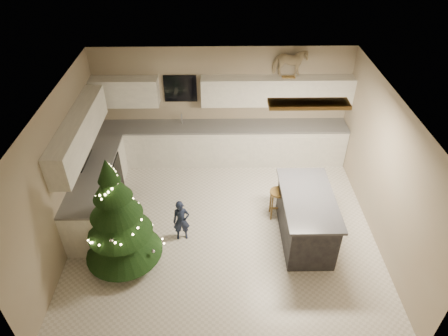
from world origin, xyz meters
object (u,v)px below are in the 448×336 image
at_px(island, 306,218).
at_px(rocking_horse, 290,63).
at_px(bar_stool, 278,198).
at_px(toddler, 181,221).
at_px(christmas_tree, 119,223).

xyz_separation_m(island, rocking_horse, (-0.08, 2.58, 1.83)).
relative_size(island, bar_stool, 2.78).
bearing_deg(toddler, island, -7.58).
xyz_separation_m(island, christmas_tree, (-3.16, -0.48, 0.40)).
bearing_deg(christmas_tree, island, 8.71).
bearing_deg(island, toddler, 179.45).
bearing_deg(toddler, bar_stool, 10.14).
bearing_deg(rocking_horse, bar_stool, 175.10).
xyz_separation_m(bar_stool, christmas_tree, (-2.73, -1.06, 0.41)).
bearing_deg(rocking_horse, toddler, 144.97).
height_order(bar_stool, toddler, toddler).
xyz_separation_m(island, bar_stool, (-0.42, 0.57, -0.02)).
distance_m(toddler, rocking_horse, 3.83).
bearing_deg(bar_stool, rocking_horse, 80.27).
distance_m(island, bar_stool, 0.71).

